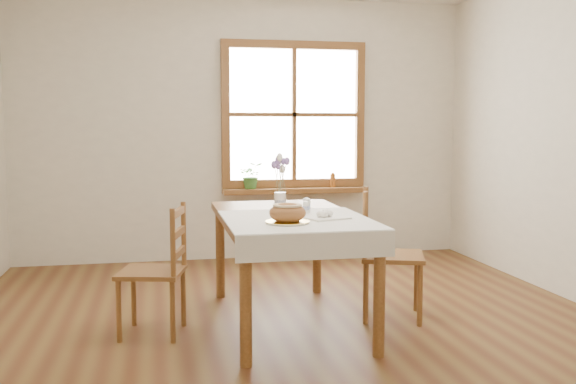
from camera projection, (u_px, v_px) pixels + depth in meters
name	position (u px, v px, depth m)	size (l,w,h in m)	color
ground	(297.00, 336.00, 4.10)	(5.00, 5.00, 0.00)	brown
room_walls	(298.00, 66.00, 3.92)	(4.60, 5.10, 2.65)	beige
window	(294.00, 115.00, 6.46)	(1.46, 0.08, 1.46)	brown
window_sill	(295.00, 190.00, 6.47)	(1.46, 0.20, 0.05)	brown
dining_table	(288.00, 227.00, 4.33)	(0.90, 1.60, 0.75)	brown
table_linen	(298.00, 220.00, 4.02)	(0.91, 0.99, 0.01)	white
chair_left	(152.00, 270.00, 4.11)	(0.39, 0.41, 0.84)	brown
chair_right	(393.00, 254.00, 4.47)	(0.42, 0.44, 0.90)	brown
bread_plate	(287.00, 222.00, 3.85)	(0.26, 0.26, 0.01)	silver
bread_loaf	(287.00, 211.00, 3.84)	(0.22, 0.22, 0.12)	#9B6137
egg_napkin	(326.00, 218.00, 4.05)	(0.25, 0.21, 0.01)	white
eggs	(326.00, 213.00, 4.04)	(0.19, 0.18, 0.04)	white
salt_shaker	(307.00, 205.00, 4.33)	(0.05, 0.05, 0.10)	silver
pepper_shaker	(306.00, 207.00, 4.29)	(0.04, 0.04, 0.08)	silver
flower_vase	(280.00, 200.00, 4.72)	(0.09, 0.09, 0.09)	silver
lavender_bouquet	(280.00, 174.00, 4.70)	(0.15, 0.15, 0.28)	#785AA1
potted_plant	(251.00, 178.00, 6.37)	(0.24, 0.26, 0.21)	#3D7830
amber_bottle	(333.00, 180.00, 6.54)	(0.05, 0.05, 0.15)	#A1571D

